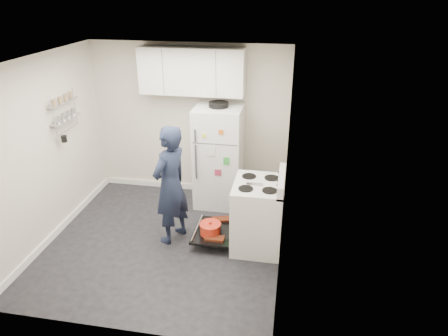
% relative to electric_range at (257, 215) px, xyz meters
% --- Properties ---
extents(room, '(3.21, 3.21, 2.51)m').
position_rel_electric_range_xyz_m(room, '(-1.29, -0.12, 0.74)').
color(room, black).
rests_on(room, ground).
extents(electric_range, '(0.66, 0.76, 1.10)m').
position_rel_electric_range_xyz_m(electric_range, '(0.00, 0.00, 0.00)').
color(electric_range, silver).
rests_on(electric_range, ground).
extents(open_oven_door, '(0.55, 0.71, 0.23)m').
position_rel_electric_range_xyz_m(open_oven_door, '(-0.60, -0.03, -0.28)').
color(open_oven_door, black).
rests_on(open_oven_door, ground).
extents(refrigerator, '(0.72, 0.74, 1.69)m').
position_rel_electric_range_xyz_m(refrigerator, '(-0.72, 1.10, 0.35)').
color(refrigerator, white).
rests_on(refrigerator, ground).
extents(upper_cabinets, '(1.60, 0.33, 0.70)m').
position_rel_electric_range_xyz_m(upper_cabinets, '(-1.16, 1.28, 1.63)').
color(upper_cabinets, silver).
rests_on(upper_cabinets, room).
extents(wall_shelf_rack, '(0.14, 0.60, 0.61)m').
position_rel_electric_range_xyz_m(wall_shelf_rack, '(-2.78, 0.34, 1.21)').
color(wall_shelf_rack, '#B2B2B7').
rests_on(wall_shelf_rack, room).
extents(person, '(0.61, 0.72, 1.68)m').
position_rel_electric_range_xyz_m(person, '(-1.17, -0.04, 0.37)').
color(person, '#182036').
rests_on(person, ground).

